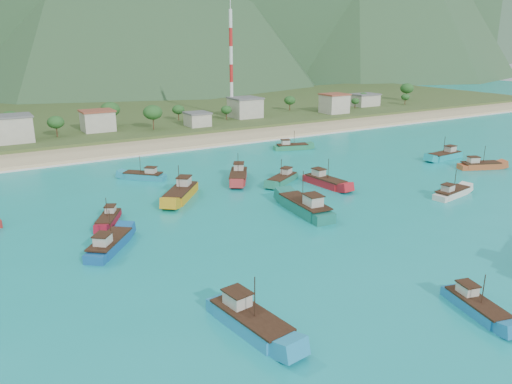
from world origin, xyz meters
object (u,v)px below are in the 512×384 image
boat_3 (283,180)px  boat_22 (452,194)px  boat_24 (144,176)px  boat_2 (238,177)px  boat_8 (305,208)px  boat_13 (325,182)px  boat_28 (291,147)px  boat_23 (181,194)px  boat_0 (249,322)px  boat_15 (476,307)px  radio_tower (231,64)px  boat_20 (445,156)px  boat_7 (109,220)px  boat_14 (110,245)px  boat_6 (480,166)px

boat_3 → boat_22: bearing=-168.2°
boat_22 → boat_24: 63.17m
boat_2 → boat_8: boat_8 is taller
boat_3 → boat_13: size_ratio=0.90×
boat_13 → boat_28: 35.36m
boat_13 → boat_23: (-28.88, 7.27, 0.15)m
boat_0 → boat_3: (33.95, 44.36, -0.20)m
boat_3 → boat_15: (-10.64, -54.35, -0.08)m
radio_tower → boat_20: bearing=-78.2°
boat_7 → boat_24: 26.80m
boat_13 → boat_14: size_ratio=1.09×
boat_28 → boat_22: bearing=19.6°
boat_6 → boat_14: boat_14 is taller
boat_0 → boat_8: size_ratio=0.88×
radio_tower → boat_22: size_ratio=3.87×
boat_14 → boat_28: (61.36, 42.45, -0.10)m
boat_6 → boat_7: (-84.07, 8.75, -0.16)m
boat_2 → boat_24: 20.50m
radio_tower → boat_22: bearing=-94.3°
boat_8 → boat_22: bearing=-7.9°
boat_14 → boat_24: bearing=103.2°
boat_15 → boat_28: 86.25m
boat_22 → boat_13: bearing=-148.8°
boat_2 → boat_3: boat_2 is taller
boat_0 → boat_28: bearing=-135.2°
boat_0 → boat_15: (23.31, -9.99, -0.27)m
radio_tower → boat_20: radio_tower is taller
radio_tower → boat_6: radio_tower is taller
boat_6 → boat_14: size_ratio=1.03×
boat_28 → boat_0: bearing=-20.3°
boat_7 → boat_28: 66.30m
boat_0 → boat_28: (54.39, 70.46, -0.21)m
boat_22 → boat_28: size_ratio=0.98×
radio_tower → boat_6: (15.80, -92.65, -19.64)m
boat_2 → boat_6: (53.19, -20.31, -0.13)m
boat_0 → boat_13: size_ratio=1.09×
boat_2 → boat_24: size_ratio=1.30×
boat_14 → boat_20: bearing=47.9°
boat_20 → boat_22: size_ratio=1.11×
boat_8 → boat_28: bearing=62.8°
boat_2 → boat_15: size_ratio=1.20×
boat_20 → radio_tower: bearing=7.8°
boat_6 → boat_20: 10.95m
boat_7 → boat_23: bearing=-129.5°
boat_24 → boat_0: bearing=-144.8°
boat_14 → boat_23: 25.22m
boat_3 → boat_8: (-7.36, -18.04, 0.37)m
boat_2 → boat_8: bearing=121.6°
boat_2 → boat_3: size_ratio=1.14×
boat_3 → boat_14: boat_14 is taller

